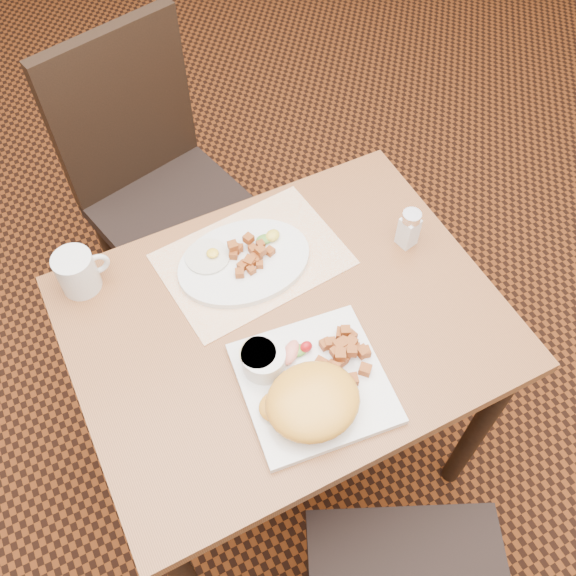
# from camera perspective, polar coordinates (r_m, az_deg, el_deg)

# --- Properties ---
(ground) EXTENTS (8.00, 8.00, 0.00)m
(ground) POSITION_cam_1_polar(r_m,az_deg,el_deg) (2.05, -0.12, -13.88)
(ground) COLOR black
(ground) RESTS_ON ground
(table) EXTENTS (0.90, 0.70, 0.75)m
(table) POSITION_cam_1_polar(r_m,az_deg,el_deg) (1.46, -0.16, -5.03)
(table) COLOR brown
(table) RESTS_ON ground
(chair_far) EXTENTS (0.51, 0.52, 0.97)m
(chair_far) POSITION_cam_1_polar(r_m,az_deg,el_deg) (1.96, -11.67, 9.48)
(chair_far) COLOR black
(chair_far) RESTS_ON ground
(placemat) EXTENTS (0.43, 0.32, 0.00)m
(placemat) POSITION_cam_1_polar(r_m,az_deg,el_deg) (1.46, -3.16, 2.56)
(placemat) COLOR white
(placemat) RESTS_ON table
(plate_square) EXTENTS (0.31, 0.31, 0.02)m
(plate_square) POSITION_cam_1_polar(r_m,az_deg,el_deg) (1.29, 2.29, -8.44)
(plate_square) COLOR silver
(plate_square) RESTS_ON table
(plate_oval) EXTENTS (0.31, 0.24, 0.02)m
(plate_oval) POSITION_cam_1_polar(r_m,az_deg,el_deg) (1.44, -3.91, 2.32)
(plate_oval) COLOR silver
(plate_oval) RESTS_ON placemat
(hollandaise_mound) EXTENTS (0.19, 0.16, 0.07)m
(hollandaise_mound) POSITION_cam_1_polar(r_m,az_deg,el_deg) (1.23, 2.13, -10.08)
(hollandaise_mound) COLOR gold
(hollandaise_mound) RESTS_ON plate_square
(ramekin) EXTENTS (0.09, 0.09, 0.05)m
(ramekin) POSITION_cam_1_polar(r_m,az_deg,el_deg) (1.27, -2.23, -6.34)
(ramekin) COLOR silver
(ramekin) RESTS_ON plate_square
(garnish_sq) EXTENTS (0.08, 0.06, 0.03)m
(garnish_sq) POSITION_cam_1_polar(r_m,az_deg,el_deg) (1.30, 0.71, -5.59)
(garnish_sq) COLOR #387223
(garnish_sq) RESTS_ON plate_square
(fried_egg) EXTENTS (0.10, 0.10, 0.02)m
(fried_egg) POSITION_cam_1_polar(r_m,az_deg,el_deg) (1.45, -7.10, 2.83)
(fried_egg) COLOR white
(fried_egg) RESTS_ON plate_oval
(garnish_ov) EXTENTS (0.06, 0.04, 0.02)m
(garnish_ov) POSITION_cam_1_polar(r_m,az_deg,el_deg) (1.47, -1.66, 4.57)
(garnish_ov) COLOR #387223
(garnish_ov) RESTS_ON plate_oval
(salt_shaker) EXTENTS (0.05, 0.05, 0.10)m
(salt_shaker) POSITION_cam_1_polar(r_m,az_deg,el_deg) (1.47, 10.70, 5.26)
(salt_shaker) COLOR white
(salt_shaker) RESTS_ON table
(coffee_mug) EXTENTS (0.12, 0.09, 0.10)m
(coffee_mug) POSITION_cam_1_polar(r_m,az_deg,el_deg) (1.45, -18.17, 1.37)
(coffee_mug) COLOR silver
(coffee_mug) RESTS_ON table
(home_fries_sq) EXTENTS (0.12, 0.13, 0.04)m
(home_fries_sq) POSITION_cam_1_polar(r_m,az_deg,el_deg) (1.30, 4.99, -5.81)
(home_fries_sq) COLOR #AC521B
(home_fries_sq) RESTS_ON plate_square
(home_fries_ov) EXTENTS (0.11, 0.09, 0.03)m
(home_fries_ov) POSITION_cam_1_polar(r_m,az_deg,el_deg) (1.43, -3.44, 2.92)
(home_fries_ov) COLOR #AC521B
(home_fries_ov) RESTS_ON plate_oval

